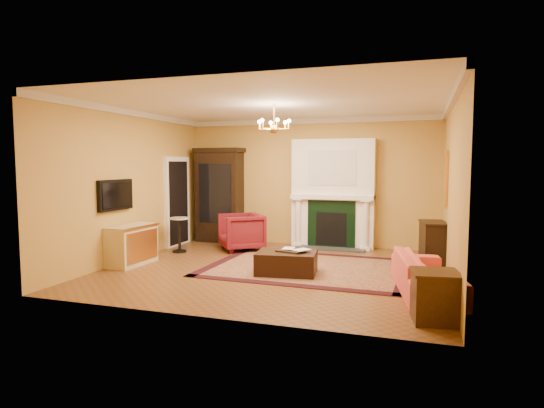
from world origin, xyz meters
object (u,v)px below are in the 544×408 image
at_px(leather_ottoman, 287,262).
at_px(coral_sofa, 426,268).
at_px(pedestal_table, 179,232).
at_px(end_table, 435,298).
at_px(wingback_armchair, 241,230).
at_px(china_cabinet, 220,197).
at_px(console_table, 433,245).
at_px(commode, 132,245).

bearing_deg(leather_ottoman, coral_sofa, -20.32).
xyz_separation_m(pedestal_table, end_table, (5.19, -2.96, -0.15)).
distance_m(coral_sofa, leather_ottoman, 2.39).
height_order(coral_sofa, end_table, coral_sofa).
height_order(wingback_armchair, end_table, wingback_armchair).
bearing_deg(china_cabinet, leather_ottoman, -45.55).
bearing_deg(end_table, wingback_armchair, 137.93).
height_order(china_cabinet, pedestal_table, china_cabinet).
height_order(china_cabinet, console_table, china_cabinet).
relative_size(pedestal_table, commode, 0.75).
bearing_deg(end_table, leather_ottoman, 143.60).
bearing_deg(end_table, console_table, 88.95).
bearing_deg(china_cabinet, commode, -98.06).
relative_size(coral_sofa, leather_ottoman, 1.94).
bearing_deg(coral_sofa, leather_ottoman, 66.99).
bearing_deg(coral_sofa, china_cabinet, 45.94).
bearing_deg(leather_ottoman, console_table, 23.96).
distance_m(china_cabinet, commode, 3.07).
bearing_deg(pedestal_table, coral_sofa, -18.63).
xyz_separation_m(china_cabinet, wingback_armchair, (0.94, -0.91, -0.66)).
distance_m(console_table, leather_ottoman, 2.89).
xyz_separation_m(china_cabinet, commode, (-0.51, -2.94, -0.73)).
bearing_deg(console_table, end_table, -100.35).
height_order(pedestal_table, console_table, console_table).
bearing_deg(wingback_armchair, coral_sofa, 21.14).
bearing_deg(china_cabinet, coral_sofa, -32.35).
relative_size(pedestal_table, end_table, 1.28).
relative_size(china_cabinet, wingback_armchair, 2.45).
bearing_deg(coral_sofa, wingback_armchair, 48.77).
xyz_separation_m(wingback_armchair, end_table, (4.00, -3.61, -0.16)).
relative_size(china_cabinet, pedestal_table, 2.90).
xyz_separation_m(wingback_armchair, leather_ottoman, (1.60, -1.84, -0.25)).
relative_size(wingback_armchair, console_table, 1.12).
xyz_separation_m(commode, console_table, (5.51, 1.69, 0.03)).
bearing_deg(console_table, commode, -172.28).
relative_size(wingback_armchair, commode, 0.89).
xyz_separation_m(end_table, console_table, (0.06, 3.27, 0.11)).
distance_m(china_cabinet, console_table, 5.21).
bearing_deg(pedestal_table, console_table, 3.36).
height_order(commode, coral_sofa, coral_sofa).
bearing_deg(pedestal_table, china_cabinet, 80.84).
relative_size(china_cabinet, leather_ottoman, 2.17).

